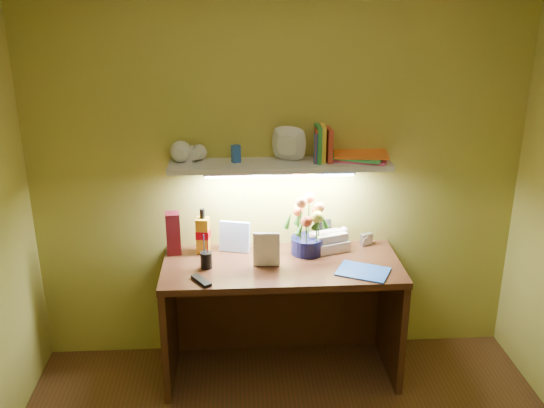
{
  "coord_description": "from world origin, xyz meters",
  "views": [
    {
      "loc": [
        -0.26,
        -2.02,
        2.29
      ],
      "look_at": [
        -0.05,
        1.35,
        1.07
      ],
      "focal_mm": 40.0,
      "sensor_mm": 36.0,
      "label": 1
    }
  ],
  "objects_px": {
    "flower_bouquet": "(308,226)",
    "telephone": "(328,239)",
    "desk_clock": "(366,239)",
    "whisky_bottle": "(203,231)",
    "desk": "(282,319)"
  },
  "relations": [
    {
      "from": "telephone",
      "to": "desk_clock",
      "type": "relative_size",
      "value": 2.94
    },
    {
      "from": "telephone",
      "to": "whisky_bottle",
      "type": "height_order",
      "value": "whisky_bottle"
    },
    {
      "from": "telephone",
      "to": "whisky_bottle",
      "type": "xyz_separation_m",
      "value": [
        -0.77,
        0.01,
        0.07
      ]
    },
    {
      "from": "telephone",
      "to": "flower_bouquet",
      "type": "bearing_deg",
      "value": 177.9
    },
    {
      "from": "telephone",
      "to": "whisky_bottle",
      "type": "relative_size",
      "value": 0.78
    },
    {
      "from": "desk_clock",
      "to": "whisky_bottle",
      "type": "bearing_deg",
      "value": 159.92
    },
    {
      "from": "desk",
      "to": "desk_clock",
      "type": "distance_m",
      "value": 0.73
    },
    {
      "from": "telephone",
      "to": "desk_clock",
      "type": "height_order",
      "value": "telephone"
    },
    {
      "from": "desk",
      "to": "telephone",
      "type": "height_order",
      "value": "telephone"
    },
    {
      "from": "desk",
      "to": "telephone",
      "type": "bearing_deg",
      "value": 30.78
    },
    {
      "from": "flower_bouquet",
      "to": "whisky_bottle",
      "type": "distance_m",
      "value": 0.63
    },
    {
      "from": "flower_bouquet",
      "to": "desk",
      "type": "bearing_deg",
      "value": -139.98
    },
    {
      "from": "desk",
      "to": "whisky_bottle",
      "type": "relative_size",
      "value": 4.96
    },
    {
      "from": "flower_bouquet",
      "to": "telephone",
      "type": "distance_m",
      "value": 0.18
    },
    {
      "from": "desk",
      "to": "whisky_bottle",
      "type": "bearing_deg",
      "value": 158.22
    }
  ]
}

